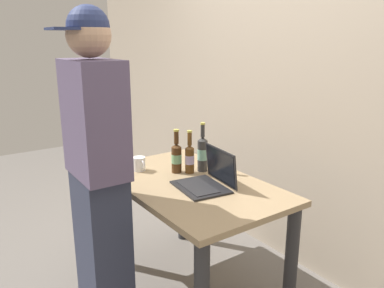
# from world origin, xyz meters

# --- Properties ---
(ground_plane) EXTENTS (8.00, 8.00, 0.00)m
(ground_plane) POSITION_xyz_m (0.00, 0.00, 0.00)
(ground_plane) COLOR slate
(ground_plane) RESTS_ON ground
(desk) EXTENTS (1.26, 0.77, 0.75)m
(desk) POSITION_xyz_m (0.00, 0.00, 0.60)
(desk) COLOR #9E8460
(desk) RESTS_ON ground
(laptop) EXTENTS (0.36, 0.32, 0.23)m
(laptop) POSITION_xyz_m (0.13, 0.04, 0.79)
(laptop) COLOR black
(laptop) RESTS_ON desk
(beer_bottle_green) EXTENTS (0.07, 0.07, 0.29)m
(beer_bottle_green) POSITION_xyz_m (-0.20, 0.03, 0.86)
(beer_bottle_green) COLOR #472B14
(beer_bottle_green) RESTS_ON desk
(beer_bottle_dark) EXTENTS (0.07, 0.07, 0.33)m
(beer_bottle_dark) POSITION_xyz_m (-0.12, 0.19, 0.87)
(beer_bottle_dark) COLOR #333333
(beer_bottle_dark) RESTS_ON desk
(beer_bottle_brown) EXTENTS (0.06, 0.06, 0.29)m
(beer_bottle_brown) POSITION_xyz_m (-0.14, 0.10, 0.85)
(beer_bottle_brown) COLOR brown
(beer_bottle_brown) RESTS_ON desk
(person_figure) EXTENTS (0.40, 0.30, 1.77)m
(person_figure) POSITION_xyz_m (0.00, -0.59, 0.91)
(person_figure) COLOR #2D3347
(person_figure) RESTS_ON ground
(coffee_mug) EXTENTS (0.12, 0.08, 0.09)m
(coffee_mug) POSITION_xyz_m (-0.37, -0.16, 0.79)
(coffee_mug) COLOR white
(coffee_mug) RESTS_ON desk
(back_wall) EXTENTS (6.00, 0.10, 2.60)m
(back_wall) POSITION_xyz_m (0.00, 0.86, 1.30)
(back_wall) COLOR tan
(back_wall) RESTS_ON ground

